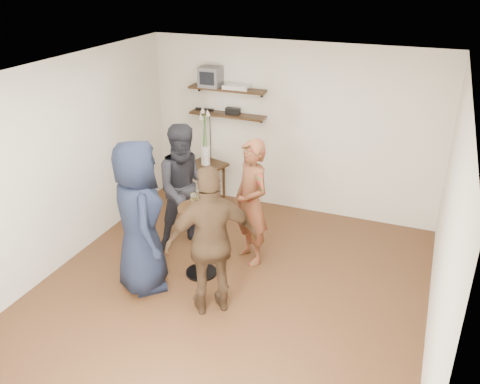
% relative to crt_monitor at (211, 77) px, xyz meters
% --- Properties ---
extents(room, '(4.58, 5.08, 2.68)m').
position_rel_crt_monitor_xyz_m(room, '(1.26, -2.38, -0.72)').
color(room, '#472316').
rests_on(room, ground).
extents(shelf_upper, '(1.20, 0.25, 0.04)m').
position_rel_crt_monitor_xyz_m(shelf_upper, '(0.26, 0.00, -0.17)').
color(shelf_upper, black).
rests_on(shelf_upper, room).
extents(shelf_lower, '(1.20, 0.25, 0.04)m').
position_rel_crt_monitor_xyz_m(shelf_lower, '(0.26, 0.00, -0.57)').
color(shelf_lower, black).
rests_on(shelf_lower, room).
extents(crt_monitor, '(0.32, 0.30, 0.30)m').
position_rel_crt_monitor_xyz_m(crt_monitor, '(0.00, 0.00, 0.00)').
color(crt_monitor, '#59595B').
rests_on(crt_monitor, shelf_upper).
extents(dvd_deck, '(0.40, 0.24, 0.06)m').
position_rel_crt_monitor_xyz_m(dvd_deck, '(0.43, 0.00, -0.12)').
color(dvd_deck, silver).
rests_on(dvd_deck, shelf_upper).
extents(radio, '(0.22, 0.10, 0.10)m').
position_rel_crt_monitor_xyz_m(radio, '(0.35, 0.00, -0.50)').
color(radio, black).
rests_on(radio, shelf_lower).
extents(power_strip, '(0.30, 0.05, 0.03)m').
position_rel_crt_monitor_xyz_m(power_strip, '(-0.15, 0.05, -0.54)').
color(power_strip, black).
rests_on(power_strip, shelf_lower).
extents(side_table, '(0.68, 0.68, 0.65)m').
position_rel_crt_monitor_xyz_m(side_table, '(-0.05, -0.18, -1.48)').
color(side_table, black).
rests_on(side_table, room).
extents(vase_lilies, '(0.19, 0.20, 0.98)m').
position_rel_crt_monitor_xyz_m(vase_lilies, '(-0.05, -0.18, -1.06)').
color(vase_lilies, white).
rests_on(vase_lilies, side_table).
extents(drinks_table, '(0.51, 0.51, 0.94)m').
position_rel_crt_monitor_xyz_m(drinks_table, '(0.79, -2.12, -1.41)').
color(drinks_table, black).
rests_on(drinks_table, room).
extents(wine_glass_fl, '(0.06, 0.06, 0.19)m').
position_rel_crt_monitor_xyz_m(wine_glass_fl, '(0.73, -2.16, -0.95)').
color(wine_glass_fl, silver).
rests_on(wine_glass_fl, drinks_table).
extents(wine_glass_fr, '(0.06, 0.06, 0.19)m').
position_rel_crt_monitor_xyz_m(wine_glass_fr, '(0.85, -2.15, -0.95)').
color(wine_glass_fr, silver).
rests_on(wine_glass_fr, drinks_table).
extents(wine_glass_bl, '(0.07, 0.07, 0.20)m').
position_rel_crt_monitor_xyz_m(wine_glass_bl, '(0.77, -2.07, -0.94)').
color(wine_glass_bl, silver).
rests_on(wine_glass_bl, drinks_table).
extents(wine_glass_br, '(0.07, 0.07, 0.20)m').
position_rel_crt_monitor_xyz_m(wine_glass_br, '(0.80, -2.12, -0.94)').
color(wine_glass_br, silver).
rests_on(wine_glass_br, drinks_table).
extents(person_plaid, '(0.72, 0.70, 1.67)m').
position_rel_crt_monitor_xyz_m(person_plaid, '(1.25, -1.57, -1.18)').
color(person_plaid, red).
rests_on(person_plaid, room).
extents(person_dark, '(1.08, 1.05, 1.75)m').
position_rel_crt_monitor_xyz_m(person_dark, '(0.33, -1.56, -1.14)').
color(person_dark, black).
rests_on(person_dark, room).
extents(person_navy, '(1.05, 1.07, 1.87)m').
position_rel_crt_monitor_xyz_m(person_navy, '(0.25, -2.60, -1.08)').
color(person_navy, black).
rests_on(person_navy, room).
extents(person_brown, '(1.07, 0.95, 1.74)m').
position_rel_crt_monitor_xyz_m(person_brown, '(1.22, -2.70, -1.15)').
color(person_brown, '#412D1B').
rests_on(person_brown, room).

